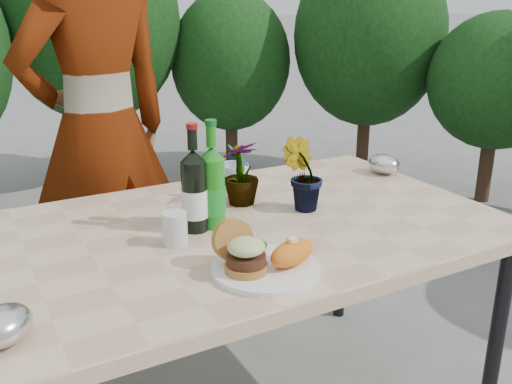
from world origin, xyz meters
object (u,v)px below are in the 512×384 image
wine_bottle (194,192)px  dinner_plate (265,269)px  patio_table (244,241)px  person (100,133)px

wine_bottle → dinner_plate: bearing=-99.5°
patio_table → person: 0.84m
patio_table → person: person is taller
patio_table → wine_bottle: wine_bottle is taller
patio_table → person: bearing=106.7°
patio_table → dinner_plate: 0.33m
dinner_plate → wine_bottle: size_ratio=0.85×
person → dinner_plate: bearing=83.1°
dinner_plate → person: bearing=96.9°
dinner_plate → person: (-0.13, 1.09, 0.15)m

